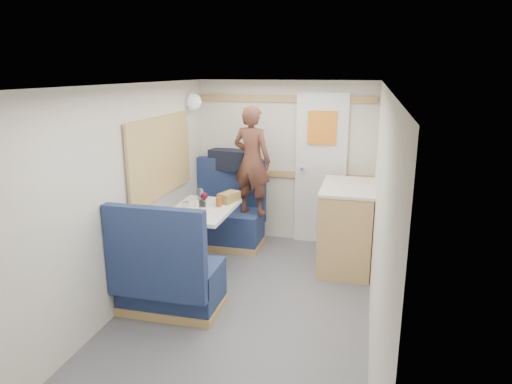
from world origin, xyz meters
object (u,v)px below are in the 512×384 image
(galley_counter, at_px, (346,226))
(tumbler_right, at_px, (203,203))
(person, at_px, (252,161))
(pepper_grinder, at_px, (202,203))
(wine_glass, at_px, (204,197))
(cheese_block, at_px, (192,209))
(orange_fruit, at_px, (200,212))
(tray, at_px, (199,212))
(tumbler_left, at_px, (186,207))
(beer_glass, at_px, (219,202))
(dinette_table, at_px, (202,222))
(bench_near, at_px, (168,281))
(bread_loaf, at_px, (229,197))
(duffel_bag, at_px, (231,160))
(dome_light, at_px, (193,102))
(salt_grinder, at_px, (197,205))
(tumbler_mid, at_px, (200,194))
(bench_far, at_px, (227,221))

(galley_counter, bearing_deg, tumbler_right, -159.63)
(person, height_order, pepper_grinder, person)
(wine_glass, bearing_deg, cheese_block, -111.10)
(orange_fruit, bearing_deg, tray, 117.79)
(orange_fruit, relative_size, wine_glass, 0.42)
(tumbler_left, distance_m, tumbler_right, 0.21)
(galley_counter, relative_size, wine_glass, 5.48)
(person, height_order, beer_glass, person)
(dinette_table, relative_size, bench_near, 0.88)
(beer_glass, bearing_deg, tumbler_right, -145.07)
(bread_loaf, bearing_deg, beer_glass, -104.52)
(duffel_bag, bearing_deg, dome_light, -131.44)
(dome_light, height_order, salt_grinder, dome_light)
(bench_near, relative_size, tumbler_left, 9.72)
(dinette_table, xyz_separation_m, tray, (0.03, -0.15, 0.16))
(person, bearing_deg, bench_near, 92.10)
(pepper_grinder, height_order, salt_grinder, same)
(dome_light, relative_size, galley_counter, 0.22)
(dome_light, height_order, galley_counter, dome_light)
(cheese_block, xyz_separation_m, tumbler_mid, (-0.10, 0.49, 0.03))
(tumbler_right, distance_m, salt_grinder, 0.07)
(galley_counter, height_order, salt_grinder, galley_counter)
(tray, height_order, tumbler_mid, tumbler_mid)
(cheese_block, relative_size, tumbler_mid, 0.77)
(bench_near, distance_m, galley_counter, 2.04)
(duffel_bag, bearing_deg, bench_far, -73.05)
(person, height_order, tumbler_mid, person)
(dome_light, distance_m, beer_glass, 1.34)
(bench_near, xyz_separation_m, dome_light, (-0.39, 1.71, 1.45))
(tumbler_left, relative_size, salt_grinder, 1.23)
(bench_far, height_order, bread_loaf, bench_far)
(duffel_bag, bearing_deg, beer_glass, -67.69)
(bread_loaf, bearing_deg, tumbler_right, -123.42)
(tumbler_mid, distance_m, salt_grinder, 0.39)
(bench_far, distance_m, cheese_block, 1.12)
(bench_near, relative_size, tumbler_right, 8.53)
(duffel_bag, height_order, tumbler_mid, duffel_bag)
(dinette_table, bearing_deg, tumbler_right, 38.39)
(bench_far, distance_m, salt_grinder, 1.02)
(tumbler_left, bearing_deg, cheese_block, 5.93)
(bench_near, height_order, beer_glass, bench_near)
(dinette_table, bearing_deg, cheese_block, -103.43)
(person, bearing_deg, cheese_block, 82.11)
(bench_near, relative_size, wine_glass, 6.25)
(bench_near, xyz_separation_m, beer_glass, (0.16, 0.97, 0.47))
(orange_fruit, bearing_deg, bench_far, 94.89)
(orange_fruit, bearing_deg, pepper_grinder, 107.32)
(galley_counter, relative_size, pepper_grinder, 10.55)
(galley_counter, xyz_separation_m, tray, (-1.44, -0.70, 0.26))
(bench_far, relative_size, duffel_bag, 2.02)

